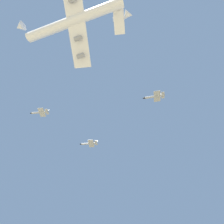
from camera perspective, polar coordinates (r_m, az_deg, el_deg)
carrier_jet at (r=121.39m, az=-13.28°, el=29.77°), size 64.69×56.48×22.33m
chase_jet_lead at (r=133.75m, az=-24.86°, el=-0.13°), size 13.65×11.87×4.00m
chase_jet_left_wing at (r=131.34m, az=-8.30°, el=-11.31°), size 13.66×11.87×4.00m
chase_jet_trailing at (r=109.19m, az=15.31°, el=5.50°), size 14.10×11.18×4.00m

